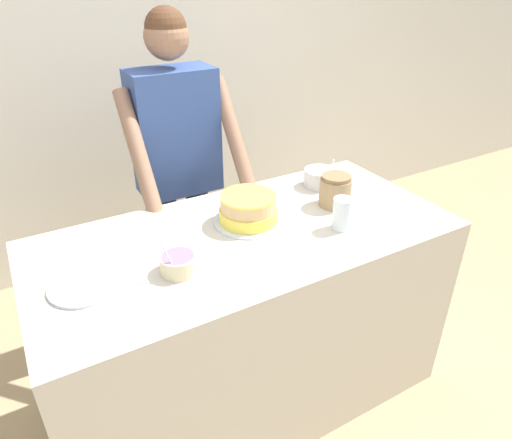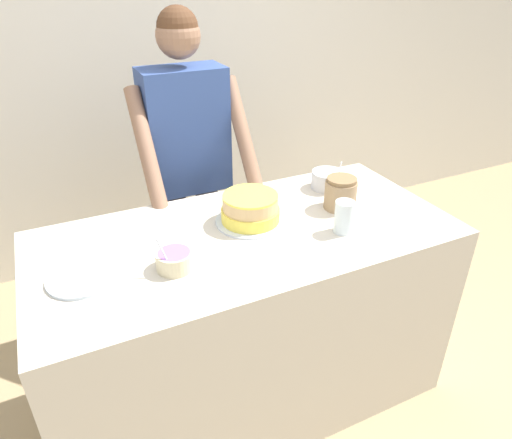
% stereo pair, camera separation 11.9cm
% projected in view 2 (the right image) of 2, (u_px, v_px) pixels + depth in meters
% --- Properties ---
extents(wall_back, '(10.00, 0.05, 2.60)m').
position_uv_depth(wall_back, '(147.00, 72.00, 2.94)').
color(wall_back, silver).
rests_on(wall_back, ground_plane).
extents(counter, '(1.75, 0.83, 0.94)m').
position_uv_depth(counter, '(248.00, 318.00, 2.12)').
color(counter, beige).
rests_on(counter, ground_plane).
extents(person_baker, '(0.57, 0.49, 1.75)m').
position_uv_depth(person_baker, '(188.00, 151.00, 2.39)').
color(person_baker, '#2D2D38').
rests_on(person_baker, ground_plane).
extents(cake, '(0.30, 0.30, 0.13)m').
position_uv_depth(cake, '(250.00, 209.00, 1.94)').
color(cake, silver).
rests_on(cake, counter).
extents(frosting_bowl_white, '(0.16, 0.16, 0.15)m').
position_uv_depth(frosting_bowl_white, '(327.00, 179.00, 2.25)').
color(frosting_bowl_white, silver).
rests_on(frosting_bowl_white, counter).
extents(frosting_bowl_purple, '(0.14, 0.14, 0.15)m').
position_uv_depth(frosting_bowl_purple, '(175.00, 259.00, 1.65)').
color(frosting_bowl_purple, beige).
rests_on(frosting_bowl_purple, counter).
extents(drinking_glass, '(0.08, 0.08, 0.14)m').
position_uv_depth(drinking_glass, '(344.00, 217.00, 1.87)').
color(drinking_glass, silver).
rests_on(drinking_glass, counter).
extents(ceramic_plate, '(0.24, 0.24, 0.01)m').
position_uv_depth(ceramic_plate, '(82.00, 278.00, 1.61)').
color(ceramic_plate, silver).
rests_on(ceramic_plate, counter).
extents(stoneware_jar, '(0.14, 0.14, 0.15)m').
position_uv_depth(stoneware_jar, '(341.00, 193.00, 2.05)').
color(stoneware_jar, '#9E7F5B').
rests_on(stoneware_jar, counter).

